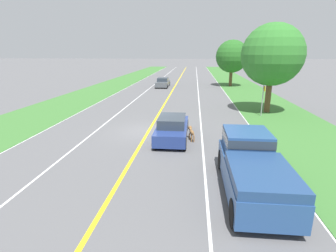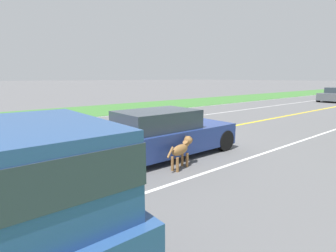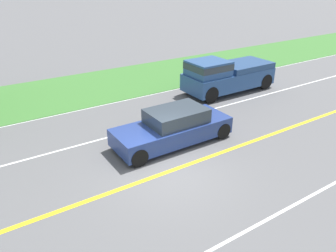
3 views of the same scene
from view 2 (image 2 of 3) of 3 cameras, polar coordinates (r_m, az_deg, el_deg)
The scene contains 9 objects.
ground_plane at distance 10.00m, azimuth -1.68°, elevation -2.99°, with size 400.00×400.00×0.00m, color #5B5B5E.
centre_divider_line at distance 9.99m, azimuth -1.68°, elevation -2.97°, with size 0.18×160.00×0.01m, color yellow.
lane_edge_line_left at distance 16.02m, azimuth -17.19°, elevation 1.70°, with size 0.14×160.00×0.01m, color white.
lane_dash_same_dir at distance 7.63m, azimuth 14.75°, elevation -7.64°, with size 0.10×160.00×0.01m, color white.
lane_dash_oncoming at distance 12.88m, azimuth -11.24°, elevation -0.10°, with size 0.10×160.00×0.01m, color white.
grass_verge_left at distance 18.81m, azimuth -20.68°, elevation 2.78°, with size 6.00×160.00×0.03m, color #3D7533.
ego_car at distance 7.78m, azimuth -1.54°, elevation -1.95°, with size 1.83×4.74×1.40m.
dog at distance 6.84m, azimuth 3.06°, elevation -5.00°, with size 0.45×1.17×0.82m.
oncoming_car at distance 30.70m, azimuth 32.75°, elevation 5.71°, with size 1.81×4.78×1.36m.
Camera 2 is at (7.70, -5.93, 2.34)m, focal length 28.00 mm.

